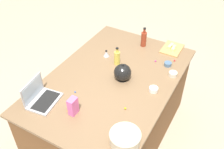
% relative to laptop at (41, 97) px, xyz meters
% --- Properties ---
extents(ground_plane, '(12.00, 12.00, 0.00)m').
position_rel_laptop_xyz_m(ground_plane, '(-0.61, 0.41, -0.95)').
color(ground_plane, '#B7A88E').
extents(island_counter, '(1.87, 1.24, 0.90)m').
position_rel_laptop_xyz_m(island_counter, '(-0.61, 0.41, -0.50)').
color(island_counter, brown).
rests_on(island_counter, ground).
extents(laptop, '(0.34, 0.27, 0.22)m').
position_rel_laptop_xyz_m(laptop, '(0.00, 0.00, 0.00)').
color(laptop, '#B7B7BC').
rests_on(laptop, island_counter).
extents(mixing_bowl_large, '(0.25, 0.25, 0.11)m').
position_rel_laptop_xyz_m(mixing_bowl_large, '(0.03, 0.90, 0.01)').
color(mixing_bowl_large, beige).
rests_on(mixing_bowl_large, island_counter).
extents(bottle_oil, '(0.06, 0.06, 0.21)m').
position_rel_laptop_xyz_m(bottle_oil, '(-0.86, 0.34, 0.04)').
color(bottle_oil, '#DBC64C').
rests_on(bottle_oil, island_counter).
extents(bottle_soy, '(0.07, 0.07, 0.24)m').
position_rel_laptop_xyz_m(bottle_soy, '(-1.34, 0.44, 0.05)').
color(bottle_soy, maroon).
rests_on(bottle_soy, island_counter).
extents(kettle, '(0.21, 0.18, 0.20)m').
position_rel_laptop_xyz_m(kettle, '(-0.66, 0.51, 0.03)').
color(kettle, black).
rests_on(kettle, island_counter).
extents(cutting_board, '(0.30, 0.22, 0.02)m').
position_rel_laptop_xyz_m(cutting_board, '(-1.44, 0.77, -0.04)').
color(cutting_board, tan).
rests_on(cutting_board, island_counter).
extents(butter_stick_left, '(0.11, 0.05, 0.04)m').
position_rel_laptop_xyz_m(butter_stick_left, '(-1.44, 0.75, -0.01)').
color(butter_stick_left, '#F4E58C').
rests_on(butter_stick_left, cutting_board).
extents(butter_stick_right, '(0.11, 0.05, 0.04)m').
position_rel_laptop_xyz_m(butter_stick_right, '(-1.41, 0.80, -0.01)').
color(butter_stick_right, '#F4E58C').
rests_on(butter_stick_right, cutting_board).
extents(ramekin_small, '(0.09, 0.09, 0.04)m').
position_rel_laptop_xyz_m(ramekin_small, '(-0.64, 0.86, -0.02)').
color(ramekin_small, white).
rests_on(ramekin_small, island_counter).
extents(ramekin_medium, '(0.08, 0.08, 0.04)m').
position_rel_laptop_xyz_m(ramekin_medium, '(-1.11, 0.84, -0.03)').
color(ramekin_medium, slate).
rests_on(ramekin_medium, island_counter).
extents(ramekin_wide, '(0.09, 0.09, 0.04)m').
position_rel_laptop_xyz_m(ramekin_wide, '(-0.97, 0.95, -0.02)').
color(ramekin_wide, beige).
rests_on(ramekin_wide, island_counter).
extents(kitchen_timer, '(0.07, 0.07, 0.08)m').
position_rel_laptop_xyz_m(kitchen_timer, '(-0.93, 0.16, -0.01)').
color(kitchen_timer, '#B2B2B7').
rests_on(kitchen_timer, island_counter).
extents(candy_bag, '(0.09, 0.06, 0.17)m').
position_rel_laptop_xyz_m(candy_bag, '(-0.03, 0.35, 0.04)').
color(candy_bag, pink).
rests_on(candy_bag, island_counter).
extents(candy_0, '(0.02, 0.02, 0.02)m').
position_rel_laptop_xyz_m(candy_0, '(-1.10, 0.70, -0.04)').
color(candy_0, '#CC3399').
rests_on(candy_0, island_counter).
extents(candy_1, '(0.02, 0.02, 0.02)m').
position_rel_laptop_xyz_m(candy_1, '(-0.12, 0.95, -0.04)').
color(candy_1, '#CC3399').
rests_on(candy_1, island_counter).
extents(candy_2, '(0.02, 0.02, 0.02)m').
position_rel_laptop_xyz_m(candy_2, '(-0.01, 0.30, -0.04)').
color(candy_2, yellow).
rests_on(candy_2, island_counter).
extents(candy_3, '(0.02, 0.02, 0.02)m').
position_rel_laptop_xyz_m(candy_3, '(-1.22, 0.88, -0.04)').
color(candy_3, red).
rests_on(candy_3, island_counter).
extents(candy_4, '(0.02, 0.02, 0.02)m').
position_rel_laptop_xyz_m(candy_4, '(-0.29, 0.73, -0.04)').
color(candy_4, yellow).
rests_on(candy_4, island_counter).
extents(candy_5, '(0.02, 0.02, 0.02)m').
position_rel_laptop_xyz_m(candy_5, '(-0.25, 0.21, -0.04)').
color(candy_5, blue).
rests_on(candy_5, island_counter).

